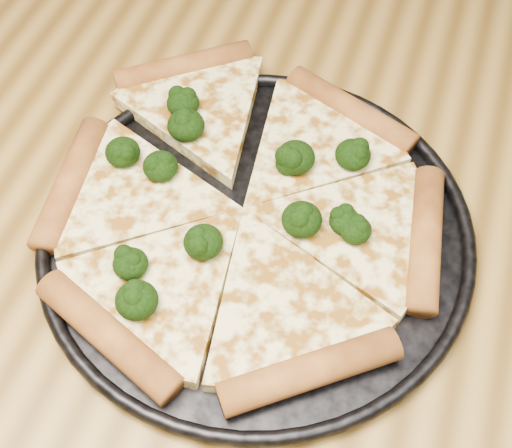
% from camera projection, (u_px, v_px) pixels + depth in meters
% --- Properties ---
extents(dining_table, '(1.20, 0.90, 0.75)m').
position_uv_depth(dining_table, '(163.00, 281.00, 0.64)').
color(dining_table, olive).
rests_on(dining_table, ground).
extents(pizza_pan, '(0.35, 0.35, 0.02)m').
position_uv_depth(pizza_pan, '(256.00, 230.00, 0.56)').
color(pizza_pan, black).
rests_on(pizza_pan, dining_table).
extents(pizza, '(0.34, 0.37, 0.03)m').
position_uv_depth(pizza, '(241.00, 205.00, 0.56)').
color(pizza, '#FFF59C').
rests_on(pizza, pizza_pan).
extents(broccoli_florets, '(0.23, 0.23, 0.02)m').
position_uv_depth(broccoli_florets, '(229.00, 187.00, 0.56)').
color(broccoli_florets, black).
rests_on(broccoli_florets, pizza).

